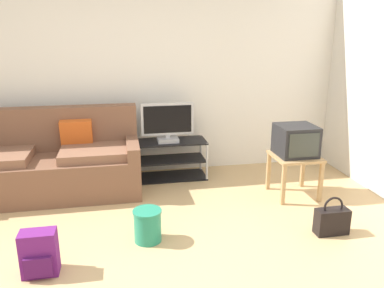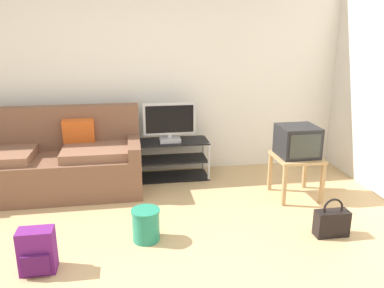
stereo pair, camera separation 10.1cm
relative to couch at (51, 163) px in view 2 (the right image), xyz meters
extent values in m
cube|color=tan|center=(0.72, -1.87, -0.36)|extent=(9.00, 9.80, 0.02)
cube|color=silver|center=(0.72, 0.58, 1.00)|extent=(9.00, 0.10, 2.70)
cube|color=brown|center=(0.00, -0.06, -0.13)|extent=(2.06, 0.83, 0.45)
cube|color=brown|center=(0.00, 0.26, 0.35)|extent=(2.06, 0.20, 0.52)
cube|color=brown|center=(0.96, -0.06, 0.17)|extent=(0.14, 0.83, 0.16)
cube|color=brown|center=(0.56, -0.12, 0.14)|extent=(0.83, 0.58, 0.10)
cube|color=#CC561E|center=(0.32, 0.14, 0.29)|extent=(0.36, 0.17, 0.37)
cube|color=black|center=(1.41, 0.22, 0.13)|extent=(0.97, 0.41, 0.02)
cube|color=black|center=(1.41, 0.22, -0.11)|extent=(0.93, 0.39, 0.02)
cube|color=black|center=(1.41, 0.22, -0.35)|extent=(0.97, 0.41, 0.02)
cylinder|color=#B7B7BC|center=(0.94, 0.03, -0.11)|extent=(0.03, 0.03, 0.49)
cylinder|color=#B7B7BC|center=(1.87, 0.03, -0.11)|extent=(0.03, 0.03, 0.49)
cylinder|color=#B7B7BC|center=(0.94, 0.41, -0.11)|extent=(0.03, 0.03, 0.49)
cylinder|color=#B7B7BC|center=(1.87, 0.41, -0.11)|extent=(0.03, 0.03, 0.49)
cube|color=#B2B2B7|center=(1.41, 0.20, 0.16)|extent=(0.26, 0.22, 0.05)
cube|color=#B2B2B7|center=(1.41, 0.20, 0.21)|extent=(0.05, 0.04, 0.04)
cube|color=#B2B2B7|center=(1.41, 0.20, 0.42)|extent=(0.65, 0.04, 0.40)
cube|color=black|center=(1.41, 0.18, 0.42)|extent=(0.59, 0.01, 0.34)
cube|color=tan|center=(2.75, -0.59, 0.11)|extent=(0.50, 0.50, 0.03)
cube|color=tan|center=(2.53, -0.81, -0.13)|extent=(0.04, 0.04, 0.45)
cube|color=tan|center=(2.97, -0.81, -0.13)|extent=(0.04, 0.04, 0.45)
cube|color=tan|center=(2.53, -0.37, -0.13)|extent=(0.04, 0.04, 0.45)
cube|color=tan|center=(2.97, -0.37, -0.13)|extent=(0.04, 0.04, 0.45)
cube|color=#232326|center=(2.75, -0.57, 0.30)|extent=(0.42, 0.40, 0.34)
cube|color=#333833|center=(2.75, -0.78, 0.30)|extent=(0.34, 0.01, 0.26)
cube|color=#661E70|center=(0.16, -1.64, -0.17)|extent=(0.27, 0.16, 0.36)
cube|color=#4C1654|center=(0.16, -1.74, -0.24)|extent=(0.21, 0.04, 0.16)
cylinder|color=#4C1654|center=(0.08, -1.54, -0.15)|extent=(0.04, 0.04, 0.29)
cylinder|color=#4C1654|center=(0.24, -1.54, -0.15)|extent=(0.04, 0.04, 0.29)
cube|color=black|center=(2.72, -1.49, -0.23)|extent=(0.31, 0.13, 0.25)
torus|color=black|center=(2.72, -1.49, -0.08)|extent=(0.19, 0.02, 0.19)
cylinder|color=#238466|center=(1.02, -1.30, -0.20)|extent=(0.25, 0.25, 0.30)
cylinder|color=#238466|center=(1.02, -1.30, -0.06)|extent=(0.26, 0.26, 0.02)
camera|label=1|loc=(0.83, -4.47, 1.50)|focal=36.59mm
camera|label=2|loc=(0.93, -4.49, 1.50)|focal=36.59mm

